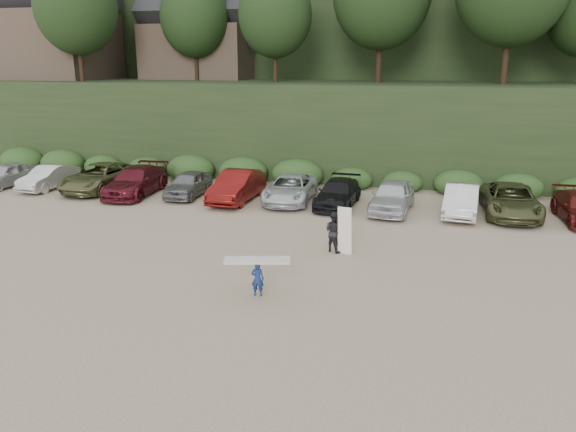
# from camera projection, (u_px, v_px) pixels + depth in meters

# --- Properties ---
(ground) EXTENTS (120.00, 120.00, 0.00)m
(ground) POSITION_uv_depth(u_px,v_px,m) (259.00, 271.00, 20.70)
(ground) COLOR tan
(ground) RESTS_ON ground
(hillside_backdrop) EXTENTS (90.00, 41.50, 28.00)m
(hillside_backdrop) POSITION_uv_depth(u_px,v_px,m) (371.00, 17.00, 51.23)
(hillside_backdrop) COLOR black
(hillside_backdrop) RESTS_ON ground
(parked_cars) EXTENTS (39.83, 6.17, 1.65)m
(parked_cars) POSITION_uv_depth(u_px,v_px,m) (316.00, 191.00, 29.82)
(parked_cars) COLOR #ACADB1
(parked_cars) RESTS_ON ground
(child_surfer) EXTENTS (2.22, 1.11, 1.28)m
(child_surfer) POSITION_uv_depth(u_px,v_px,m) (257.00, 271.00, 18.29)
(child_surfer) COLOR navy
(child_surfer) RESTS_ON ground
(adult_surfer) EXTENTS (1.29, 0.95, 1.97)m
(adult_surfer) POSITION_uv_depth(u_px,v_px,m) (335.00, 231.00, 22.52)
(adult_surfer) COLOR black
(adult_surfer) RESTS_ON ground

